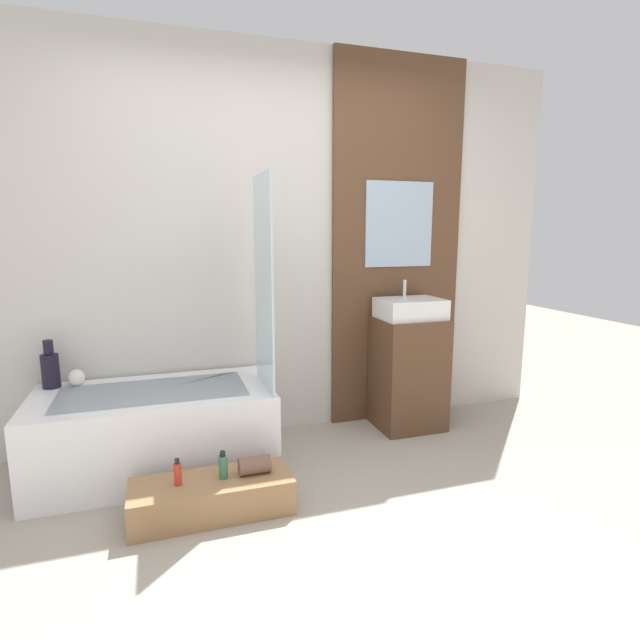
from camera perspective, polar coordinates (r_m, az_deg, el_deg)
name	(u,v)px	position (r m, az deg, el deg)	size (l,w,h in m)	color
ground_plane	(364,562)	(2.38, 5.02, -25.84)	(12.00, 12.00, 0.00)	#A39989
wall_tiled_back	(275,246)	(3.44, -5.18, 8.45)	(4.20, 0.06, 2.60)	beige
wall_wood_accent	(397,244)	(3.70, 8.85, 8.59)	(1.00, 0.04, 2.60)	brown
bathtub	(156,430)	(3.16, -18.26, -11.86)	(1.34, 0.72, 0.48)	white
glass_shower_screen	(264,283)	(2.91, -6.46, 4.20)	(0.01, 0.47, 1.23)	silver
wooden_step_bench	(212,496)	(2.70, -12.23, -19.11)	(0.79, 0.30, 0.18)	#997047
vanity_cabinet	(408,373)	(3.64, 10.05, -5.99)	(0.46, 0.41, 0.79)	brown
sink	(410,309)	(3.54, 10.28, 1.30)	(0.43, 0.34, 0.26)	white
vase_tall_dark	(50,368)	(3.35, -28.45, -4.89)	(0.10, 0.10, 0.29)	black
vase_round_light	(76,377)	(3.35, -26.08, -5.92)	(0.10, 0.10, 0.10)	silver
bottle_soap_primary	(178,473)	(2.62, -15.95, -16.49)	(0.04, 0.04, 0.14)	red
bottle_soap_secondary	(223,466)	(2.63, -11.02, -16.07)	(0.04, 0.04, 0.14)	#38704C
towel_roll	(255,465)	(2.66, -7.49, -16.11)	(0.09, 0.09, 0.16)	brown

